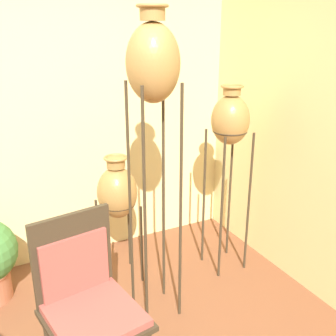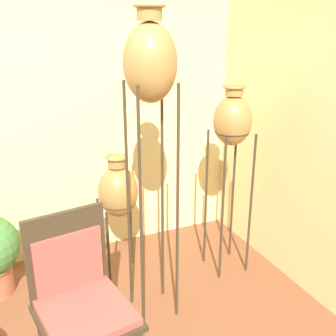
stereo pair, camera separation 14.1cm
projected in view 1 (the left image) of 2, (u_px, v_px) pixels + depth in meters
name	position (u px, v px, depth m)	size (l,w,h in m)	color
wall_back	(7.00, 110.00, 3.01)	(7.82, 0.06, 2.70)	beige
vase_stand_tall	(153.00, 69.00, 2.31)	(0.32, 0.32, 2.07)	#382D1E
vase_stand_medium	(230.00, 123.00, 3.01)	(0.30, 0.30, 1.54)	#382D1E
vase_stand_short	(117.00, 193.00, 3.01)	(0.31, 0.31, 1.04)	#382D1E
chair	(87.00, 296.00, 2.14)	(0.56, 0.58, 1.00)	#382D1E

